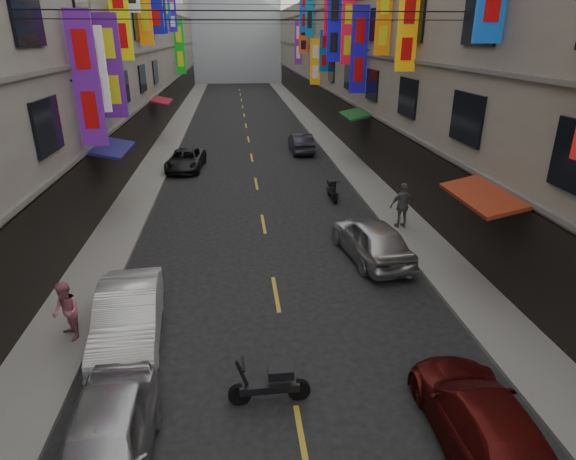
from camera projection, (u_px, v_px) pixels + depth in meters
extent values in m
cube|color=slate|center=(169.00, 140.00, 36.40)|extent=(2.00, 90.00, 0.12)
cube|color=slate|center=(325.00, 137.00, 37.65)|extent=(2.00, 90.00, 0.12)
cube|color=gray|center=(65.00, 2.00, 32.22)|extent=(10.00, 90.00, 19.00)
cube|color=black|center=(154.00, 121.00, 35.76)|extent=(0.12, 85.50, 3.00)
cube|color=#66635E|center=(152.00, 98.00, 35.12)|extent=(0.16, 90.00, 0.14)
cube|color=#66635E|center=(147.00, 51.00, 33.92)|extent=(0.16, 90.00, 0.14)
cube|color=#66635E|center=(142.00, 1.00, 32.71)|extent=(0.16, 90.00, 0.14)
cube|color=gray|center=(411.00, 4.00, 34.71)|extent=(10.00, 90.00, 19.00)
cube|color=black|center=(338.00, 118.00, 37.20)|extent=(0.12, 85.50, 3.00)
cube|color=#66635E|center=(338.00, 95.00, 36.56)|extent=(0.16, 90.00, 0.14)
cube|color=#66635E|center=(340.00, 50.00, 35.35)|extent=(0.16, 90.00, 0.14)
cube|color=#66635E|center=(342.00, 2.00, 34.15)|extent=(0.16, 90.00, 0.14)
cube|color=#ADB6C0|center=(235.00, 11.00, 78.92)|extent=(18.00, 8.00, 22.00)
cube|color=#58198B|center=(86.00, 80.00, 17.75)|extent=(0.95, 0.18, 4.87)
cylinder|color=black|center=(85.00, 80.00, 17.74)|extent=(1.05, 0.08, 0.08)
cube|color=white|center=(96.00, 70.00, 19.39)|extent=(0.80, 0.18, 3.33)
cylinder|color=black|center=(95.00, 70.00, 19.38)|extent=(0.90, 0.08, 0.08)
cube|color=#FFAB0D|center=(407.00, 31.00, 20.53)|extent=(0.86, 0.18, 3.31)
cylinder|color=black|center=(409.00, 31.00, 20.53)|extent=(0.96, 0.08, 0.08)
cube|color=#4F167A|center=(111.00, 67.00, 21.39)|extent=(1.00, 0.18, 4.45)
cylinder|color=black|center=(110.00, 67.00, 21.39)|extent=(1.10, 0.08, 0.08)
cube|color=orange|center=(383.00, 20.00, 23.83)|extent=(0.75, 0.18, 3.26)
cylinder|color=black|center=(384.00, 20.00, 23.83)|extent=(0.85, 0.08, 0.08)
cube|color=#D0D00A|center=(120.00, 16.00, 23.63)|extent=(0.94, 0.18, 4.13)
cylinder|color=black|center=(119.00, 16.00, 23.63)|extent=(1.04, 0.08, 0.08)
cube|color=#170D9C|center=(359.00, 50.00, 28.18)|extent=(0.97, 0.18, 4.87)
cylinder|color=black|center=(360.00, 50.00, 28.19)|extent=(1.07, 0.08, 0.08)
cube|color=red|center=(348.00, 30.00, 31.08)|extent=(0.80, 0.18, 4.23)
cylinder|color=black|center=(348.00, 30.00, 31.08)|extent=(0.90, 0.08, 0.08)
cube|color=#1113C6|center=(334.00, 27.00, 34.58)|extent=(0.98, 0.18, 4.78)
cylinder|color=black|center=(335.00, 27.00, 34.59)|extent=(1.08, 0.08, 0.08)
cube|color=#0D0EA0|center=(155.00, 5.00, 34.77)|extent=(1.04, 0.18, 3.96)
cylinder|color=black|center=(154.00, 5.00, 34.76)|extent=(1.14, 0.08, 0.08)
cube|color=red|center=(329.00, 14.00, 36.58)|extent=(0.79, 0.18, 3.07)
cylinder|color=black|center=(330.00, 14.00, 36.59)|extent=(0.89, 0.08, 0.08)
cube|color=#0B4A85|center=(324.00, 51.00, 39.19)|extent=(0.77, 0.18, 3.20)
cylinder|color=black|center=(325.00, 51.00, 39.19)|extent=(0.87, 0.08, 0.08)
cube|color=#0D1299|center=(161.00, 10.00, 38.25)|extent=(0.83, 0.18, 3.49)
cylinder|color=black|center=(160.00, 10.00, 38.25)|extent=(0.93, 0.08, 0.08)
cube|color=orange|center=(315.00, 62.00, 43.16)|extent=(0.90, 0.18, 3.91)
cylinder|color=black|center=(316.00, 62.00, 43.17)|extent=(1.00, 0.08, 0.08)
cube|color=#0B5E88|center=(310.00, 6.00, 45.23)|extent=(0.77, 0.18, 5.50)
cylinder|color=black|center=(310.00, 6.00, 45.23)|extent=(0.87, 0.08, 0.08)
cube|color=#2411C7|center=(172.00, 13.00, 46.11)|extent=(0.80, 0.18, 3.36)
cylinder|color=black|center=(172.00, 13.00, 46.11)|extent=(0.90, 0.08, 0.08)
cube|color=#103EBE|center=(305.00, 10.00, 47.25)|extent=(1.06, 0.18, 4.03)
cylinder|color=black|center=(305.00, 10.00, 47.26)|extent=(1.16, 0.08, 0.08)
cube|color=#DF4815|center=(303.00, 38.00, 49.43)|extent=(0.93, 0.18, 3.10)
cylinder|color=black|center=(304.00, 38.00, 49.44)|extent=(1.03, 0.08, 0.08)
cube|color=#0E9C18|center=(180.00, 47.00, 50.48)|extent=(1.02, 0.18, 5.48)
cylinder|color=black|center=(179.00, 47.00, 50.47)|extent=(1.12, 0.08, 0.08)
cube|color=#611885|center=(298.00, 42.00, 53.74)|extent=(0.80, 0.18, 4.67)
cylinder|color=black|center=(299.00, 42.00, 53.75)|extent=(0.90, 0.08, 0.08)
cube|color=maroon|center=(483.00, 195.00, 14.48)|extent=(1.39, 3.20, 0.41)
cube|color=navy|center=(112.00, 148.00, 20.54)|extent=(1.39, 3.20, 0.41)
cube|color=#144B18|center=(355.00, 114.00, 29.21)|extent=(1.39, 3.20, 0.41)
cube|color=maroon|center=(161.00, 100.00, 35.26)|extent=(1.39, 3.20, 0.41)
cylinder|color=black|center=(263.00, 11.00, 15.55)|extent=(14.00, 0.04, 0.04)
cylinder|color=black|center=(242.00, 21.00, 41.17)|extent=(14.00, 0.04, 0.04)
cube|color=gold|center=(303.00, 445.00, 9.44)|extent=(0.12, 2.20, 0.01)
cube|color=gold|center=(276.00, 294.00, 14.96)|extent=(0.12, 2.20, 0.01)
cube|color=gold|center=(263.00, 224.00, 20.48)|extent=(0.12, 2.20, 0.01)
cube|color=gold|center=(256.00, 184.00, 26.00)|extent=(0.12, 2.20, 0.01)
cube|color=gold|center=(252.00, 158.00, 31.52)|extent=(0.12, 2.20, 0.01)
cube|color=gold|center=(248.00, 139.00, 37.05)|extent=(0.12, 2.20, 0.01)
cube|color=gold|center=(246.00, 126.00, 42.57)|extent=(0.12, 2.20, 0.01)
cube|color=gold|center=(244.00, 115.00, 48.09)|extent=(0.12, 2.20, 0.01)
cube|color=gold|center=(243.00, 107.00, 53.61)|extent=(0.12, 2.20, 0.01)
cube|color=gold|center=(241.00, 100.00, 59.13)|extent=(0.12, 2.20, 0.01)
cube|color=gold|center=(240.00, 94.00, 64.66)|extent=(0.12, 2.20, 0.01)
cube|color=gold|center=(240.00, 90.00, 70.18)|extent=(0.12, 2.20, 0.01)
cylinder|color=black|center=(240.00, 395.00, 10.42)|extent=(0.50, 0.12, 0.50)
cylinder|color=black|center=(299.00, 390.00, 10.56)|extent=(0.50, 0.12, 0.50)
cube|color=black|center=(269.00, 387.00, 10.43)|extent=(1.30, 0.31, 0.18)
cube|color=black|center=(281.00, 373.00, 10.33)|extent=(0.55, 0.32, 0.22)
cylinder|color=black|center=(244.00, 377.00, 10.26)|extent=(0.35, 0.08, 0.88)
cylinder|color=black|center=(243.00, 364.00, 10.13)|extent=(0.06, 0.50, 0.06)
cylinder|color=black|center=(335.00, 199.00, 22.85)|extent=(0.13, 0.50, 0.50)
cylinder|color=black|center=(329.00, 190.00, 24.05)|extent=(0.13, 0.50, 0.50)
cube|color=black|center=(332.00, 192.00, 23.39)|extent=(0.33, 1.31, 0.18)
cube|color=black|center=(331.00, 183.00, 23.49)|extent=(0.33, 0.56, 0.22)
cylinder|color=black|center=(335.00, 189.00, 22.78)|extent=(0.09, 0.36, 0.88)
cylinder|color=black|center=(335.00, 182.00, 22.64)|extent=(0.50, 0.07, 0.06)
imported|color=silver|center=(104.00, 447.00, 8.51)|extent=(1.79, 4.20, 1.41)
imported|color=silver|center=(129.00, 316.00, 12.43)|extent=(1.92, 4.53, 1.45)
imported|color=black|center=(186.00, 160.00, 28.53)|extent=(2.34, 4.39, 1.18)
imported|color=#510F0D|center=(482.00, 420.00, 9.21)|extent=(1.84, 4.37, 1.26)
imported|color=#BABBBF|center=(372.00, 239.00, 17.07)|extent=(2.34, 4.58, 1.49)
imported|color=#2B2A33|center=(301.00, 143.00, 32.74)|extent=(1.38, 3.94, 1.30)
imported|color=#C16675|center=(66.00, 311.00, 12.29)|extent=(0.88, 0.94, 1.60)
imported|color=#5F5F62|center=(403.00, 205.00, 19.48)|extent=(1.18, 0.76, 1.89)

